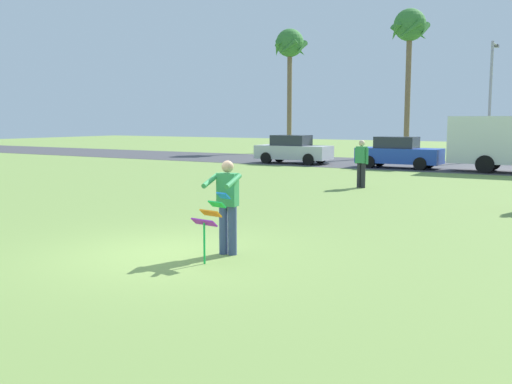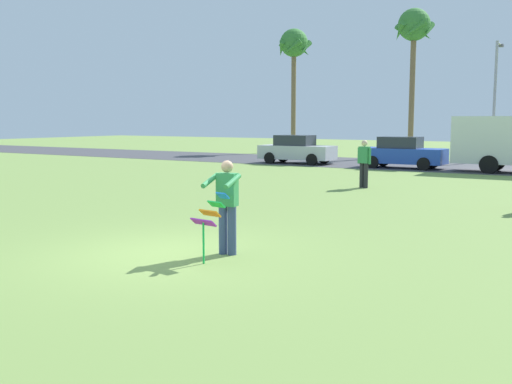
# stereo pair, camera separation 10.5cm
# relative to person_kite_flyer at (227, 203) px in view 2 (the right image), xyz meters

# --- Properties ---
(ground_plane) EXTENTS (120.00, 120.00, 0.00)m
(ground_plane) POSITION_rel_person_kite_flyer_xyz_m (-0.97, -0.55, -0.95)
(ground_plane) COLOR olive
(road_strip) EXTENTS (120.00, 8.00, 0.01)m
(road_strip) POSITION_rel_person_kite_flyer_xyz_m (-0.97, 23.08, -0.95)
(road_strip) COLOR #424247
(road_strip) RESTS_ON ground
(person_kite_flyer) EXTENTS (0.62, 0.71, 1.73)m
(person_kite_flyer) POSITION_rel_person_kite_flyer_xyz_m (0.00, 0.00, 0.00)
(person_kite_flyer) COLOR #384772
(person_kite_flyer) RESTS_ON ground
(kite_held) EXTENTS (0.53, 0.67, 1.19)m
(kite_held) POSITION_rel_person_kite_flyer_xyz_m (0.08, -0.63, -0.14)
(kite_held) COLOR blue
(kite_held) RESTS_ON ground
(parked_car_silver) EXTENTS (4.24, 1.91, 1.60)m
(parked_car_silver) POSITION_rel_person_kite_flyer_xyz_m (-9.38, 20.68, -0.18)
(parked_car_silver) COLOR silver
(parked_car_silver) RESTS_ON ground
(parked_car_blue) EXTENTS (4.20, 1.84, 1.60)m
(parked_car_blue) POSITION_rel_person_kite_flyer_xyz_m (-3.32, 20.68, -0.18)
(parked_car_blue) COLOR #2347B7
(parked_car_blue) RESTS_ON ground
(palm_tree_left_near) EXTENTS (2.58, 2.71, 9.26)m
(palm_tree_left_near) POSITION_rel_person_kite_flyer_xyz_m (-15.29, 31.45, 6.83)
(palm_tree_left_near) COLOR brown
(palm_tree_left_near) RESTS_ON ground
(palm_tree_right_near) EXTENTS (2.58, 2.71, 9.69)m
(palm_tree_right_near) POSITION_rel_person_kite_flyer_xyz_m (-5.87, 30.41, 7.23)
(palm_tree_right_near) COLOR brown
(palm_tree_right_near) RESTS_ON ground
(streetlight_pole) EXTENTS (0.24, 1.65, 7.00)m
(streetlight_pole) POSITION_rel_person_kite_flyer_xyz_m (-0.32, 28.42, 3.05)
(streetlight_pole) COLOR #9E9EA3
(streetlight_pole) RESTS_ON ground
(person_walker_near) EXTENTS (0.55, 0.31, 1.73)m
(person_walker_near) POSITION_rel_person_kite_flyer_xyz_m (-1.78, 11.40, -0.02)
(person_walker_near) COLOR #26262B
(person_walker_near) RESTS_ON ground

